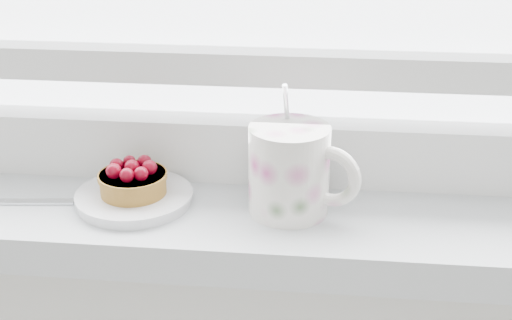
# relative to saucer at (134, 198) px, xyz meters

# --- Properties ---
(saucer) EXTENTS (0.12, 0.12, 0.01)m
(saucer) POSITION_rel_saucer_xyz_m (0.00, 0.00, 0.00)
(saucer) COLOR silver
(saucer) RESTS_ON windowsill
(raspberry_tart) EXTENTS (0.07, 0.07, 0.04)m
(raspberry_tart) POSITION_rel_saucer_xyz_m (0.00, -0.00, 0.02)
(raspberry_tart) COLOR brown
(raspberry_tart) RESTS_ON saucer
(floral_mug) EXTENTS (0.13, 0.11, 0.13)m
(floral_mug) POSITION_rel_saucer_xyz_m (0.17, -0.00, 0.04)
(floral_mug) COLOR silver
(floral_mug) RESTS_ON windowsill
(fork) EXTENTS (0.19, 0.04, 0.00)m
(fork) POSITION_rel_saucer_xyz_m (-0.08, -0.01, -0.00)
(fork) COLOR silver
(fork) RESTS_ON windowsill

